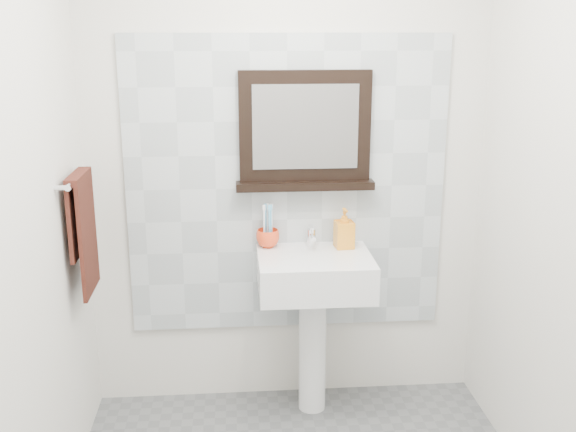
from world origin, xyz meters
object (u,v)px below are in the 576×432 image
object	(u,v)px
toothbrush_cup	(268,238)
framed_mirror	(305,133)
pedestal_sink	(314,290)
hand_towel	(83,224)
soap_dispenser	(344,228)

from	to	relation	value
toothbrush_cup	framed_mirror	distance (m)	0.55
pedestal_sink	hand_towel	bearing A→B (deg)	-173.10
hand_towel	framed_mirror	bearing A→B (deg)	17.02
hand_towel	toothbrush_cup	bearing A→B (deg)	17.94
pedestal_sink	framed_mirror	size ratio (longest dim) A/B	1.41
soap_dispenser	hand_towel	bearing A→B (deg)	-174.76
soap_dispenser	hand_towel	distance (m)	1.25
framed_mirror	hand_towel	world-z (taller)	framed_mirror
pedestal_sink	toothbrush_cup	world-z (taller)	pedestal_sink
framed_mirror	hand_towel	xyz separation A→B (m)	(-1.03, -0.31, -0.35)
toothbrush_cup	framed_mirror	bearing A→B (deg)	12.83
toothbrush_cup	hand_towel	xyz separation A→B (m)	(-0.84, -0.27, 0.17)
framed_mirror	toothbrush_cup	bearing A→B (deg)	-167.17
hand_towel	soap_dispenser	bearing A→B (deg)	10.74
soap_dispenser	framed_mirror	bearing A→B (deg)	151.02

